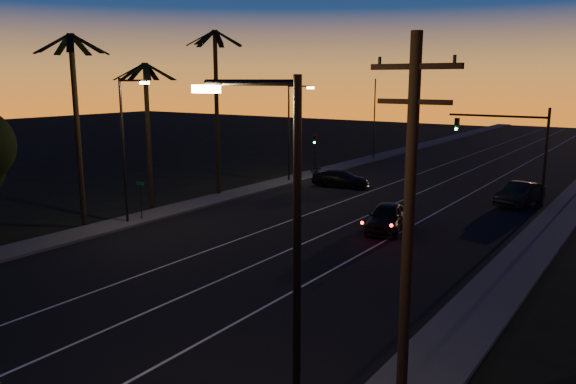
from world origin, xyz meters
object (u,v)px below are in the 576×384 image
Objects in this scene: signal_mast at (512,138)px; utility_pole at (408,230)px; lead_car at (387,217)px; right_car at (520,194)px; cross_car at (341,178)px.

utility_pole is at bearing -81.53° from signal_mast.
utility_pole is 1.41× the size of signal_mast.
right_car is at bearing 67.04° from lead_car.
utility_pole reaches higher than lead_car.
utility_pole reaches higher than right_car.
signal_mast is at bearing 98.47° from utility_pole.
right_car is (-3.50, 29.54, -4.49)m from utility_pole.
signal_mast is 1.37× the size of right_car.
lead_car is at bearing -112.96° from right_car.
lead_car is 1.08× the size of cross_car.
right_car is (0.97, -0.45, -3.96)m from signal_mast.
signal_mast is 1.37× the size of cross_car.
utility_pole is 1.93× the size of cross_car.
utility_pole is at bearing -64.38° from lead_car.
lead_car is (-8.50, 17.73, -4.49)m from utility_pole.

